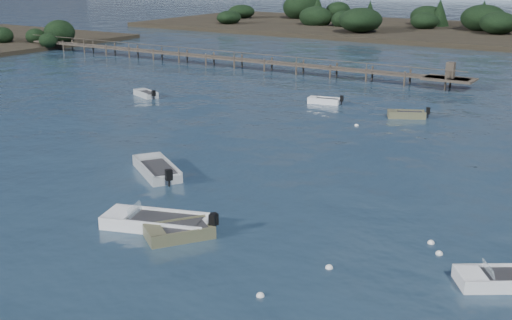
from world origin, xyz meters
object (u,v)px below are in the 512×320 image
Objects in this scene: tender_far_grey_b at (406,116)px; jetty at (238,60)px; dinghy_extra_b at (179,234)px; dinghy_mid_white_b at (510,281)px; tender_far_grey at (146,95)px; dinghy_mid_grey at (157,171)px; dinghy_mid_white_a at (157,224)px; tender_far_white at (324,102)px.

jetty reaches higher than tender_far_grey_b.
dinghy_extra_b is 0.05× the size of jetty.
dinghy_mid_white_b is 56.55m from jetty.
dinghy_extra_b reaches higher than tender_far_grey.
tender_far_grey_b is 23.54m from dinghy_mid_grey.
dinghy_extra_b is 1.03× the size of tender_far_grey.
dinghy_mid_white_a is at bearing -47.40° from tender_far_grey.
dinghy_mid_white_b is (21.61, -26.88, -0.01)m from tender_far_white.
tender_far_white is 22.55m from jetty.
dinghy_mid_grey is at bearing -109.13° from tender_far_grey_b.
jetty reaches higher than dinghy_mid_white_b.
jetty reaches higher than dinghy_extra_b.
dinghy_mid_grey is 0.08× the size of jetty.
tender_far_grey_b is at bearing 11.32° from tender_far_grey.
dinghy_mid_white_a reaches higher than tender_far_grey.
tender_far_grey is at bearing 133.23° from dinghy_mid_grey.
tender_far_grey_b is 0.77× the size of dinghy_mid_white_b.
dinghy_mid_grey reaches higher than tender_far_grey_b.
dinghy_mid_white_a is (21.84, -23.75, 0.02)m from tender_far_grey.
tender_far_grey is 0.69× the size of dinghy_mid_grey.
tender_far_grey is at bearing 151.10° from dinghy_mid_white_b.
dinghy_mid_grey is (-7.72, -22.24, 0.01)m from tender_far_grey_b.
dinghy_mid_white_b is 0.07× the size of jetty.
dinghy_mid_white_b is (37.46, -20.69, -0.00)m from tender_far_grey.
dinghy_mid_white_b is at bearing -28.90° from tender_far_grey.
jetty is (-2.41, 19.40, 0.83)m from tender_far_grey.
dinghy_extra_b is 1.68m from dinghy_mid_white_a.
jetty is at bearing 134.85° from dinghy_mid_white_b.
jetty is at bearing 97.09° from tender_far_grey.
jetty is (-18.27, 13.20, 0.83)m from tender_far_white.
dinghy_mid_grey is at bearing 130.80° from dinghy_mid_white_a.
tender_far_white is at bearing -35.86° from jetty.
dinghy_extra_b is 0.61× the size of dinghy_mid_white_a.
tender_far_grey_b is at bearing -9.47° from tender_far_white.
tender_far_grey_b reaches higher than tender_far_grey.
tender_far_white is 8.35m from tender_far_grey_b.
tender_far_grey is 32.27m from dinghy_mid_white_a.
tender_far_grey_b is 30.26m from jetty.
dinghy_extra_b is at bearing -75.83° from tender_far_white.
tender_far_white is 17.02m from tender_far_grey.
dinghy_mid_grey is (0.52, -23.62, 0.02)m from tender_far_white.
tender_far_grey is (-15.85, -6.20, -0.00)m from tender_far_white.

